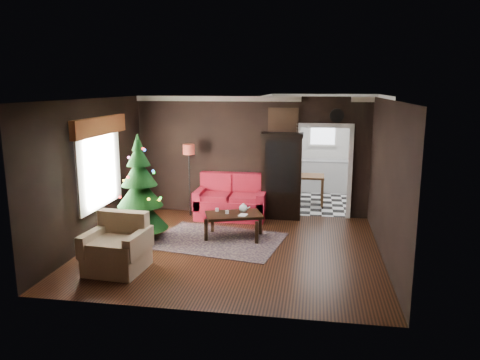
% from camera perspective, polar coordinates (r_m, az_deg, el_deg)
% --- Properties ---
extents(floor, '(5.50, 5.50, 0.00)m').
position_cam_1_polar(floor, '(8.82, -0.96, -8.51)').
color(floor, black).
rests_on(floor, ground).
extents(ceiling, '(5.50, 5.50, 0.00)m').
position_cam_1_polar(ceiling, '(8.28, -1.03, 9.99)').
color(ceiling, white).
rests_on(ceiling, ground).
extents(wall_back, '(5.50, 0.00, 5.50)m').
position_cam_1_polar(wall_back, '(10.87, 1.37, 2.97)').
color(wall_back, black).
rests_on(wall_back, ground).
extents(wall_front, '(5.50, 0.00, 5.50)m').
position_cam_1_polar(wall_front, '(6.06, -5.24, -4.09)').
color(wall_front, black).
rests_on(wall_front, ground).
extents(wall_left, '(0.00, 5.50, 5.50)m').
position_cam_1_polar(wall_left, '(9.33, -17.86, 0.96)').
color(wall_left, black).
rests_on(wall_left, ground).
extents(wall_right, '(0.00, 5.50, 5.50)m').
position_cam_1_polar(wall_right, '(8.40, 17.79, -0.17)').
color(wall_right, black).
rests_on(wall_right, ground).
extents(doorway, '(1.10, 0.10, 2.10)m').
position_cam_1_polar(doorway, '(10.83, 10.30, 0.87)').
color(doorway, white).
rests_on(doorway, ground).
extents(left_window, '(0.05, 1.60, 1.40)m').
position_cam_1_polar(left_window, '(9.48, -17.12, 1.47)').
color(left_window, white).
rests_on(left_window, wall_left).
extents(valance, '(0.12, 2.10, 0.35)m').
position_cam_1_polar(valance, '(9.34, -16.97, 6.42)').
color(valance, brown).
rests_on(valance, wall_left).
extents(kitchen_floor, '(3.00, 3.00, 0.00)m').
position_cam_1_polar(kitchen_floor, '(12.52, 10.04, -2.58)').
color(kitchen_floor, white).
rests_on(kitchen_floor, ground).
extents(kitchen_window, '(0.70, 0.06, 0.70)m').
position_cam_1_polar(kitchen_window, '(13.66, 10.24, 5.84)').
color(kitchen_window, white).
rests_on(kitchen_window, ground).
extents(rug, '(2.76, 2.21, 0.01)m').
position_cam_1_polar(rug, '(9.26, -2.81, -7.50)').
color(rug, '#392533').
rests_on(rug, ground).
extents(loveseat, '(1.70, 0.90, 1.00)m').
position_cam_1_polar(loveseat, '(10.67, -1.12, -2.12)').
color(loveseat, '#99080A').
rests_on(loveseat, ground).
extents(curio_cabinet, '(0.90, 0.45, 1.90)m').
position_cam_1_polar(curio_cabinet, '(10.65, 5.19, 0.28)').
color(curio_cabinet, black).
rests_on(curio_cabinet, ground).
extents(floor_lamp, '(0.33, 0.33, 1.75)m').
position_cam_1_polar(floor_lamp, '(10.86, -6.29, -0.17)').
color(floor_lamp, black).
rests_on(floor_lamp, ground).
extents(christmas_tree, '(1.21, 1.21, 2.05)m').
position_cam_1_polar(christmas_tree, '(9.23, -12.34, -1.07)').
color(christmas_tree, black).
rests_on(christmas_tree, ground).
extents(armchair, '(1.00, 1.00, 0.95)m').
position_cam_1_polar(armchair, '(7.95, -15.09, -7.69)').
color(armchair, tan).
rests_on(armchair, ground).
extents(coffee_table, '(1.26, 0.99, 0.50)m').
position_cam_1_polar(coffee_table, '(9.34, -0.77, -5.66)').
color(coffee_table, black).
rests_on(coffee_table, rug).
extents(teapot, '(0.21, 0.21, 0.18)m').
position_cam_1_polar(teapot, '(9.33, 0.41, -3.51)').
color(teapot, silver).
rests_on(teapot, coffee_table).
extents(cup_a, '(0.10, 0.10, 0.06)m').
position_cam_1_polar(cup_a, '(9.45, -2.87, -3.70)').
color(cup_a, white).
rests_on(cup_a, coffee_table).
extents(cup_b, '(0.07, 0.07, 0.06)m').
position_cam_1_polar(cup_b, '(9.27, -1.62, -4.01)').
color(cup_b, white).
rests_on(cup_b, coffee_table).
extents(book, '(0.15, 0.04, 0.21)m').
position_cam_1_polar(book, '(9.13, -0.08, -3.76)').
color(book, gray).
rests_on(book, coffee_table).
extents(wall_clock, '(0.32, 0.32, 0.06)m').
position_cam_1_polar(wall_clock, '(10.62, 11.93, 7.84)').
color(wall_clock, white).
rests_on(wall_clock, wall_back).
extents(painting, '(0.62, 0.05, 0.52)m').
position_cam_1_polar(painting, '(10.65, 5.39, 7.35)').
color(painting, '#C27C49').
rests_on(painting, wall_back).
extents(kitchen_counter, '(1.80, 0.60, 0.90)m').
position_cam_1_polar(kitchen_counter, '(13.59, 10.06, 0.49)').
color(kitchen_counter, silver).
rests_on(kitchen_counter, ground).
extents(kitchen_table, '(0.70, 0.70, 0.75)m').
position_cam_1_polar(kitchen_table, '(12.14, 8.70, -1.17)').
color(kitchen_table, brown).
rests_on(kitchen_table, ground).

